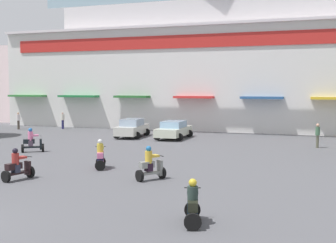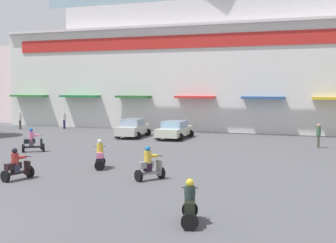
{
  "view_description": "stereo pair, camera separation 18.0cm",
  "coord_description": "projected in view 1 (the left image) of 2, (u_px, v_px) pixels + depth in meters",
  "views": [
    {
      "loc": [
        10.94,
        -9.39,
        4.17
      ],
      "look_at": [
        2.72,
        14.3,
        2.18
      ],
      "focal_mm": 46.93,
      "sensor_mm": 36.0,
      "label": 1
    },
    {
      "loc": [
        11.11,
        -9.33,
        4.17
      ],
      "look_at": [
        2.72,
        14.3,
        2.18
      ],
      "focal_mm": 46.93,
      "sensor_mm": 36.0,
      "label": 2
    }
  ],
  "objects": [
    {
      "name": "pedestrian_2",
      "position": [
        18.0,
        120.0,
        42.94
      ],
      "size": [
        0.51,
        0.51,
        1.67
      ],
      "color": "#4A4037",
      "rests_on": "ground"
    },
    {
      "name": "scooter_rider_1",
      "position": [
        32.0,
        142.0,
        28.01
      ],
      "size": [
        1.44,
        1.21,
        1.55
      ],
      "color": "black",
      "rests_on": "ground"
    },
    {
      "name": "scooter_rider_6",
      "position": [
        193.0,
        205.0,
        13.28
      ],
      "size": [
        0.9,
        1.51,
        1.43
      ],
      "color": "black",
      "rests_on": "ground"
    },
    {
      "name": "ground_plane",
      "position": [
        115.0,
        160.0,
        25.0
      ],
      "size": [
        128.0,
        128.0,
        0.0
      ],
      "primitive_type": "plane",
      "color": "#525256"
    },
    {
      "name": "parked_car_0",
      "position": [
        132.0,
        128.0,
        36.33
      ],
      "size": [
        2.54,
        4.46,
        1.52
      ],
      "color": "beige",
      "rests_on": "ground"
    },
    {
      "name": "parked_car_1",
      "position": [
        174.0,
        130.0,
        35.29
      ],
      "size": [
        2.46,
        4.5,
        1.42
      ],
      "color": "beige",
      "rests_on": "ground"
    },
    {
      "name": "flank_building_left",
      "position": [
        5.0,
        84.0,
        55.98
      ],
      "size": [
        13.69,
        8.83,
        8.92
      ],
      "color": "silver",
      "rests_on": "ground"
    },
    {
      "name": "pedestrian_4",
      "position": [
        318.0,
        134.0,
        29.92
      ],
      "size": [
        0.33,
        0.33,
        1.67
      ],
      "color": "#535341",
      "rests_on": "ground"
    },
    {
      "name": "scooter_rider_2",
      "position": [
        100.0,
        156.0,
        22.31
      ],
      "size": [
        1.05,
        1.41,
        1.53
      ],
      "color": "black",
      "rests_on": "ground"
    },
    {
      "name": "colonial_building",
      "position": [
        210.0,
        42.0,
        45.62
      ],
      "size": [
        41.98,
        15.44,
        19.86
      ],
      "color": "silver",
      "rests_on": "ground"
    },
    {
      "name": "scooter_rider_3",
      "position": [
        18.0,
        167.0,
        19.6
      ],
      "size": [
        0.86,
        1.53,
        1.45
      ],
      "color": "black",
      "rests_on": "ground"
    },
    {
      "name": "scooter_rider_8",
      "position": [
        150.0,
        166.0,
        19.58
      ],
      "size": [
        1.2,
        1.39,
        1.55
      ],
      "color": "black",
      "rests_on": "ground"
    },
    {
      "name": "pedestrian_3",
      "position": [
        63.0,
        119.0,
        43.43
      ],
      "size": [
        0.52,
        0.52,
        1.64
      ],
      "color": "navy",
      "rests_on": "ground"
    }
  ]
}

